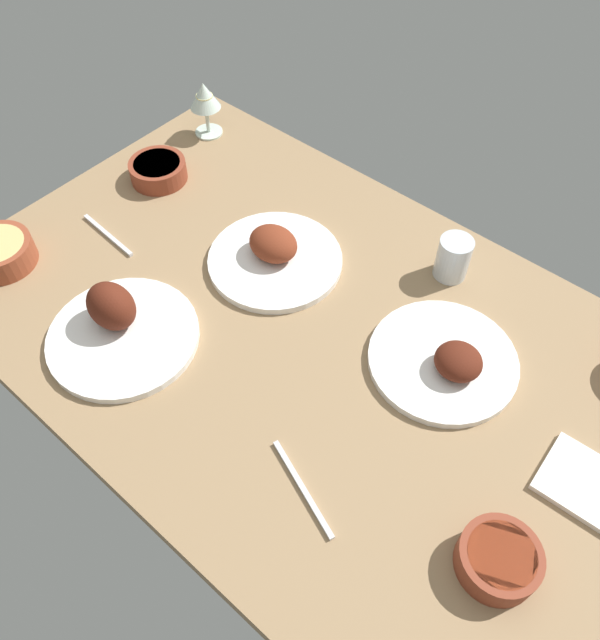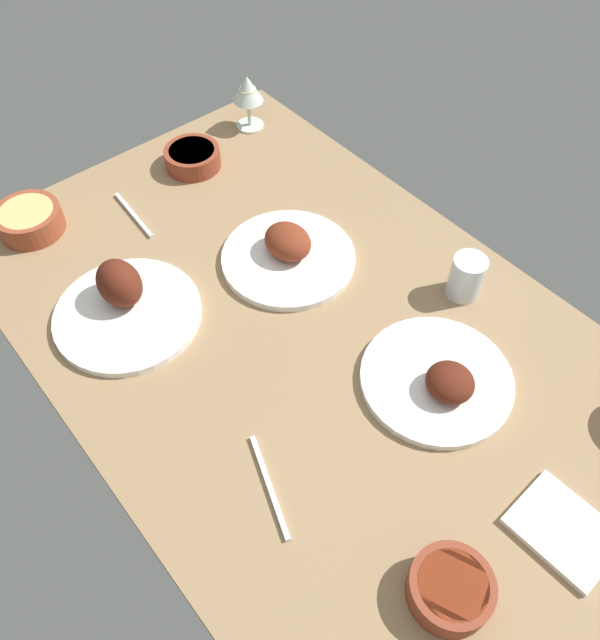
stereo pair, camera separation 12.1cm
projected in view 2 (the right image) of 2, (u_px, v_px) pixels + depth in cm
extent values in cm
cube|color=#937551|center=(300.00, 332.00, 124.30)|extent=(140.00, 90.00, 4.00)
cylinder|color=white|center=(436.00, 379.00, 114.22)|extent=(27.80, 27.80, 1.60)
ellipsoid|color=#511E11|center=(450.00, 382.00, 109.94)|extent=(8.76, 8.45, 5.41)
cylinder|color=white|center=(128.00, 314.00, 123.54)|extent=(28.91, 28.91, 1.60)
ellipsoid|color=#511E11|center=(119.00, 283.00, 121.71)|extent=(10.41, 8.22, 9.46)
cylinder|color=white|center=(288.00, 258.00, 132.95)|extent=(28.34, 28.34, 1.60)
ellipsoid|color=maroon|center=(288.00, 241.00, 130.72)|extent=(10.79, 8.97, 6.43)
cylinder|color=brown|center=(450.00, 589.00, 90.20)|extent=(12.39, 12.39, 5.03)
cylinder|color=#9E3314|center=(453.00, 585.00, 88.61)|extent=(10.16, 10.16, 1.00)
cylinder|color=brown|center=(30.00, 220.00, 137.36)|extent=(14.23, 14.23, 5.44)
cylinder|color=#D6BC70|center=(26.00, 213.00, 135.61)|extent=(11.67, 11.67, 1.00)
cylinder|color=brown|center=(193.00, 158.00, 151.36)|extent=(13.31, 13.31, 4.69)
cylinder|color=brown|center=(192.00, 151.00, 149.91)|extent=(10.91, 10.91, 1.00)
cylinder|color=silver|center=(250.00, 125.00, 163.03)|extent=(7.00, 7.00, 0.50)
cylinder|color=silver|center=(249.00, 113.00, 160.08)|extent=(1.00, 1.00, 7.00)
cone|color=silver|center=(248.00, 88.00, 154.77)|extent=(7.60, 7.60, 6.50)
cylinder|color=beige|center=(248.00, 94.00, 155.91)|extent=(4.18, 4.18, 2.80)
cylinder|color=silver|center=(466.00, 277.00, 124.45)|extent=(6.88, 6.88, 9.33)
cube|color=white|center=(564.00, 530.00, 97.42)|extent=(15.79, 12.83, 1.20)
cube|color=silver|center=(134.00, 215.00, 141.79)|extent=(17.31, 2.13, 0.80)
cube|color=silver|center=(269.00, 486.00, 102.04)|extent=(17.94, 7.36, 0.80)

